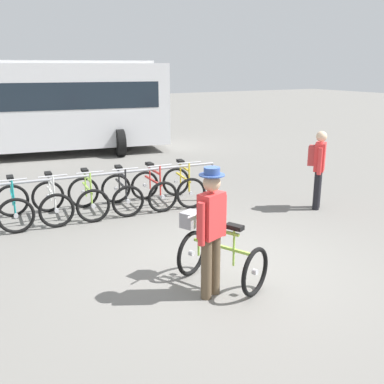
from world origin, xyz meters
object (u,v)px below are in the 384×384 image
at_px(racked_bike_black, 122,193).
at_px(racked_bike_yellow, 183,186).
at_px(racked_bike_white, 52,201).
at_px(featured_bicycle, 217,253).
at_px(pedestrian_with_backpack, 318,165).
at_px(racked_bike_teal, 14,206).
at_px(racked_bike_lime, 88,197).
at_px(racked_bike_red, 153,189).
at_px(person_with_featured_bike, 211,228).
at_px(bus_distant, 12,103).

bearing_deg(racked_bike_black, racked_bike_yellow, -4.13).
xyz_separation_m(racked_bike_white, featured_bicycle, (1.38, -3.81, 0.08)).
height_order(featured_bicycle, pedestrian_with_backpack, pedestrian_with_backpack).
height_order(racked_bike_teal, racked_bike_lime, same).
bearing_deg(racked_bike_teal, racked_bike_lime, -4.13).
relative_size(racked_bike_red, person_with_featured_bike, 0.66).
bearing_deg(person_with_featured_bike, racked_bike_teal, 113.74).
xyz_separation_m(featured_bicycle, bus_distant, (-0.97, 10.99, 1.30)).
xyz_separation_m(racked_bike_black, bus_distant, (-0.98, 7.28, 1.37)).
distance_m(racked_bike_lime, bus_distant, 7.36).
height_order(racked_bike_lime, person_with_featured_bike, person_with_featured_bike).
distance_m(racked_bike_white, pedestrian_with_backpack, 5.42).
bearing_deg(featured_bicycle, racked_bike_yellow, 68.66).
relative_size(racked_bike_lime, bus_distant, 0.11).
relative_size(racked_bike_black, racked_bike_red, 1.04).
bearing_deg(person_with_featured_bike, racked_bike_red, 76.12).
xyz_separation_m(racked_bike_yellow, bus_distant, (-2.38, 7.38, 1.37)).
relative_size(racked_bike_lime, racked_bike_black, 0.98).
xyz_separation_m(racked_bike_lime, bus_distant, (-0.29, 7.23, 1.37)).
bearing_deg(racked_bike_white, featured_bicycle, -70.09).
xyz_separation_m(racked_bike_white, person_with_featured_bike, (1.12, -4.09, 0.58)).
bearing_deg(racked_bike_yellow, racked_bike_teal, 175.87).
relative_size(racked_bike_lime, person_with_featured_bike, 0.67).
distance_m(racked_bike_lime, racked_bike_black, 0.70).
distance_m(racked_bike_teal, featured_bicycle, 4.39).
bearing_deg(bus_distant, racked_bike_white, -93.29).
bearing_deg(pedestrian_with_backpack, racked_bike_lime, 155.89).
relative_size(racked_bike_lime, pedestrian_with_backpack, 0.71).
bearing_deg(racked_bike_black, person_with_featured_bike, -93.94).
relative_size(person_with_featured_bike, pedestrian_with_backpack, 1.05).
height_order(racked_bike_teal, pedestrian_with_backpack, pedestrian_with_backpack).
height_order(racked_bike_black, racked_bike_red, same).
bearing_deg(racked_bike_lime, racked_bike_white, 175.87).
distance_m(racked_bike_white, person_with_featured_bike, 4.28).
distance_m(racked_bike_white, racked_bike_red, 2.10).
relative_size(racked_bike_teal, featured_bicycle, 0.90).
height_order(racked_bike_teal, person_with_featured_bike, person_with_featured_bike).
distance_m(racked_bike_teal, bus_distant, 7.34).
distance_m(racked_bike_yellow, person_with_featured_bike, 4.27).
bearing_deg(racked_bike_lime, racked_bike_teal, 175.87).
bearing_deg(pedestrian_with_backpack, racked_bike_white, 158.43).
height_order(racked_bike_white, bus_distant, bus_distant).
distance_m(racked_bike_lime, pedestrian_with_backpack, 4.76).
relative_size(pedestrian_with_backpack, bus_distant, 0.16).
height_order(racked_bike_black, featured_bicycle, same).
bearing_deg(featured_bicycle, racked_bike_white, 109.91).
bearing_deg(featured_bicycle, bus_distant, 95.04).
xyz_separation_m(racked_bike_teal, person_with_featured_bike, (1.82, -4.14, 0.58)).
bearing_deg(racked_bike_yellow, bus_distant, 107.88).
xyz_separation_m(racked_bike_black, featured_bicycle, (-0.02, -3.71, 0.08)).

